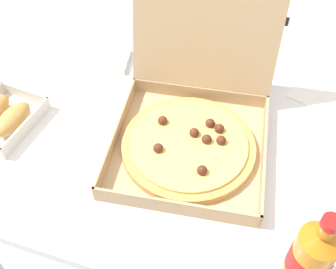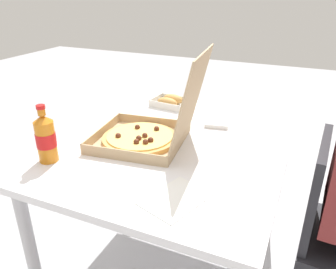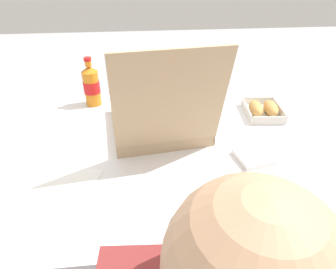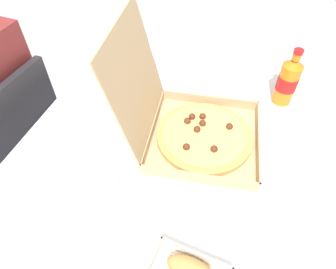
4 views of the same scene
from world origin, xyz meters
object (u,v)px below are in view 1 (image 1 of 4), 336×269
at_px(bread_side_box, 3,117).
at_px(napkin_pile, 110,59).
at_px(cola_bottle, 310,258).
at_px(paper_menu, 333,96).
at_px(pizza_box_open, 192,124).
at_px(chair, 232,35).

height_order(bread_side_box, napkin_pile, bread_side_box).
xyz_separation_m(cola_bottle, paper_menu, (0.03, 0.54, -0.09)).
distance_m(pizza_box_open, cola_bottle, 0.41).
bearing_deg(paper_menu, cola_bottle, -75.07).
bearing_deg(napkin_pile, cola_bottle, -39.19).
bearing_deg(cola_bottle, bread_side_box, 166.85).
height_order(cola_bottle, paper_menu, cola_bottle).
xyz_separation_m(chair, paper_menu, (0.37, -0.53, 0.24)).
bearing_deg(chair, paper_menu, -55.37).
bearing_deg(napkin_pile, paper_menu, 4.56).
relative_size(chair, bread_side_box, 4.07).
relative_size(chair, pizza_box_open, 1.71).
bearing_deg(paper_menu, chair, 143.26).
xyz_separation_m(pizza_box_open, cola_bottle, (0.29, -0.28, 0.04)).
bearing_deg(chair, cola_bottle, -72.77).
xyz_separation_m(bread_side_box, cola_bottle, (0.76, -0.18, 0.07)).
height_order(chair, bread_side_box, chair).
relative_size(chair, napkin_pile, 7.55).
bearing_deg(pizza_box_open, napkin_pile, 145.68).
relative_size(bread_side_box, cola_bottle, 0.91).
xyz_separation_m(chair, pizza_box_open, (0.04, -0.79, 0.29)).
height_order(bread_side_box, cola_bottle, cola_bottle).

